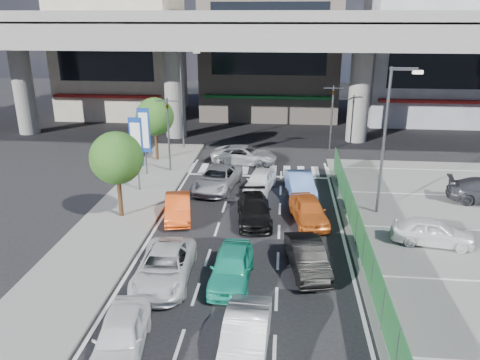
# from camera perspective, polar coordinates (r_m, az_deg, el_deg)

# --- Properties ---
(ground) EXTENTS (120.00, 120.00, 0.00)m
(ground) POSITION_cam_1_polar(r_m,az_deg,el_deg) (21.51, 0.32, -9.64)
(ground) COLOR black
(ground) RESTS_ON ground
(parking_lot) EXTENTS (12.00, 28.00, 0.06)m
(parking_lot) POSITION_cam_1_polar(r_m,az_deg,el_deg) (25.01, 27.00, -7.49)
(parking_lot) COLOR slate
(parking_lot) RESTS_ON ground
(sidewalk_left) EXTENTS (4.00, 30.00, 0.12)m
(sidewalk_left) POSITION_cam_1_polar(r_m,az_deg,el_deg) (26.45, -14.20, -4.32)
(sidewalk_left) COLOR slate
(sidewalk_left) RESTS_ON ground
(fence_run) EXTENTS (0.16, 22.00, 1.80)m
(fence_run) POSITION_cam_1_polar(r_m,az_deg,el_deg) (22.22, 14.40, -6.69)
(fence_run) COLOR #1F5C2C
(fence_run) RESTS_ON ground
(expressway) EXTENTS (64.00, 14.00, 10.75)m
(expressway) POSITION_cam_1_polar(r_m,az_deg,el_deg) (40.78, 3.25, 17.09)
(expressway) COLOR slate
(expressway) RESTS_ON ground
(building_west) EXTENTS (12.00, 10.90, 13.00)m
(building_west) POSITION_cam_1_polar(r_m,az_deg,el_deg) (53.82, -14.20, 14.71)
(building_west) COLOR #9E937F
(building_west) RESTS_ON ground
(building_center) EXTENTS (14.00, 10.90, 15.00)m
(building_center) POSITION_cam_1_polar(r_m,az_deg,el_deg) (51.79, 3.75, 16.18)
(building_center) COLOR gray
(building_center) RESTS_ON ground
(building_east) EXTENTS (12.00, 10.90, 12.00)m
(building_east) POSITION_cam_1_polar(r_m,az_deg,el_deg) (52.86, 21.78, 13.32)
(building_east) COLOR gray
(building_east) RESTS_ON ground
(traffic_light_left) EXTENTS (1.60, 1.24, 5.20)m
(traffic_light_left) POSITION_cam_1_polar(r_m,az_deg,el_deg) (32.37, -8.81, 7.63)
(traffic_light_left) COLOR #595B60
(traffic_light_left) RESTS_ON ground
(traffic_light_right) EXTENTS (1.60, 1.24, 5.20)m
(traffic_light_right) POSITION_cam_1_polar(r_m,az_deg,el_deg) (38.47, 11.24, 9.36)
(traffic_light_right) COLOR #595B60
(traffic_light_right) RESTS_ON ground
(street_lamp_right) EXTENTS (1.65, 0.22, 8.00)m
(street_lamp_right) POSITION_cam_1_polar(r_m,az_deg,el_deg) (25.95, 17.65, 5.89)
(street_lamp_right) COLOR #595B60
(street_lamp_right) RESTS_ON ground
(street_lamp_left) EXTENTS (1.65, 0.22, 8.00)m
(street_lamp_left) POSITION_cam_1_polar(r_m,az_deg,el_deg) (38.00, -6.88, 10.75)
(street_lamp_left) COLOR #595B60
(street_lamp_left) RESTS_ON ground
(signboard_near) EXTENTS (0.80, 0.14, 4.70)m
(signboard_near) POSITION_cam_1_polar(r_m,az_deg,el_deg) (29.10, -12.52, 4.29)
(signboard_near) COLOR #595B60
(signboard_near) RESTS_ON ground
(signboard_far) EXTENTS (0.80, 0.14, 4.70)m
(signboard_far) POSITION_cam_1_polar(r_m,az_deg,el_deg) (31.99, -11.61, 5.72)
(signboard_far) COLOR #595B60
(signboard_far) RESTS_ON ground
(tree_near) EXTENTS (2.80, 2.80, 4.80)m
(tree_near) POSITION_cam_1_polar(r_m,az_deg,el_deg) (25.32, -14.82, 2.59)
(tree_near) COLOR #382314
(tree_near) RESTS_ON ground
(tree_far) EXTENTS (2.80, 2.80, 4.80)m
(tree_far) POSITION_cam_1_polar(r_m,az_deg,el_deg) (35.26, -10.34, 7.60)
(tree_far) COLOR #382314
(tree_far) RESTS_ON ground
(van_white_back_left) EXTENTS (2.07, 4.09, 1.34)m
(van_white_back_left) POSITION_cam_1_polar(r_m,az_deg,el_deg) (16.42, -14.35, -17.91)
(van_white_back_left) COLOR white
(van_white_back_left) RESTS_ON ground
(hatch_white_back_mid) EXTENTS (1.59, 4.16, 1.35)m
(hatch_white_back_mid) POSITION_cam_1_polar(r_m,az_deg,el_deg) (15.85, 0.64, -18.70)
(hatch_white_back_mid) COLOR silver
(hatch_white_back_mid) RESTS_ON ground
(sedan_white_mid_left) EXTENTS (2.41, 4.83, 1.31)m
(sedan_white_mid_left) POSITION_cam_1_polar(r_m,az_deg,el_deg) (19.87, -9.21, -10.40)
(sedan_white_mid_left) COLOR silver
(sedan_white_mid_left) RESTS_ON ground
(taxi_teal_mid) EXTENTS (1.73, 4.09, 1.38)m
(taxi_teal_mid) POSITION_cam_1_polar(r_m,az_deg,el_deg) (19.57, -1.03, -10.52)
(taxi_teal_mid) COLOR #1CA486
(taxi_teal_mid) RESTS_ON ground
(hatch_black_mid_right) EXTENTS (2.05, 4.11, 1.29)m
(hatch_black_mid_right) POSITION_cam_1_polar(r_m,az_deg,el_deg) (20.56, 8.17, -9.28)
(hatch_black_mid_right) COLOR black
(hatch_black_mid_right) RESTS_ON ground
(taxi_orange_left) EXTENTS (2.09, 4.00, 1.25)m
(taxi_orange_left) POSITION_cam_1_polar(r_m,az_deg,el_deg) (25.54, -7.59, -3.35)
(taxi_orange_left) COLOR #DB4512
(taxi_orange_left) RESTS_ON ground
(sedan_black_mid) EXTENTS (2.26, 4.48, 1.25)m
(sedan_black_mid) POSITION_cam_1_polar(r_m,az_deg,el_deg) (25.01, 1.73, -3.70)
(sedan_black_mid) COLOR black
(sedan_black_mid) RESTS_ON ground
(taxi_orange_right) EXTENTS (2.34, 4.22, 1.36)m
(taxi_orange_right) POSITION_cam_1_polar(r_m,az_deg,el_deg) (25.14, 8.37, -3.65)
(taxi_orange_right) COLOR #C4581B
(taxi_orange_right) RESTS_ON ground
(wagon_silver_front_left) EXTENTS (2.99, 5.18, 1.36)m
(wagon_silver_front_left) POSITION_cam_1_polar(r_m,az_deg,el_deg) (29.61, -2.76, 0.17)
(wagon_silver_front_left) COLOR #999AA0
(wagon_silver_front_left) RESTS_ON ground
(sedan_white_front_mid) EXTENTS (2.19, 4.00, 1.29)m
(sedan_white_front_mid) POSITION_cam_1_polar(r_m,az_deg,el_deg) (29.34, 2.47, -0.09)
(sedan_white_front_mid) COLOR white
(sedan_white_front_mid) RESTS_ON ground
(kei_truck_front_right) EXTENTS (2.02, 4.35, 1.38)m
(kei_truck_front_right) POSITION_cam_1_polar(r_m,az_deg,el_deg) (28.77, 7.33, -0.54)
(kei_truck_front_right) COLOR #5276B8
(kei_truck_front_right) RESTS_ON ground
(crossing_wagon_silver) EXTENTS (5.05, 2.77, 1.34)m
(crossing_wagon_silver) POSITION_cam_1_polar(r_m,az_deg,el_deg) (34.65, 0.52, 3.08)
(crossing_wagon_silver) COLOR #9B9DA2
(crossing_wagon_silver) RESTS_ON ground
(parked_sedan_white) EXTENTS (4.02, 2.17, 1.30)m
(parked_sedan_white) POSITION_cam_1_polar(r_m,az_deg,el_deg) (24.26, 22.43, -5.81)
(parked_sedan_white) COLOR white
(parked_sedan_white) RESTS_ON parking_lot
(traffic_cone) EXTENTS (0.47, 0.47, 0.76)m
(traffic_cone) POSITION_cam_1_polar(r_m,az_deg,el_deg) (27.08, 13.41, -2.81)
(traffic_cone) COLOR red
(traffic_cone) RESTS_ON parking_lot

